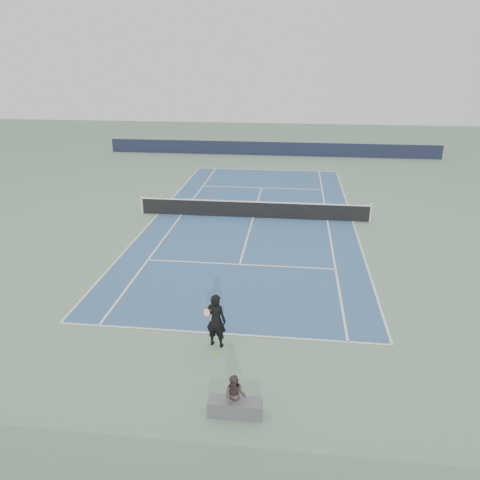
# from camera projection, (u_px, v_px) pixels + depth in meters

# --- Properties ---
(ground) EXTENTS (80.00, 80.00, 0.00)m
(ground) POSITION_uv_depth(u_px,v_px,m) (253.00, 218.00, 26.24)
(ground) COLOR slate
(court_surface) EXTENTS (10.97, 23.77, 0.01)m
(court_surface) POSITION_uv_depth(u_px,v_px,m) (253.00, 218.00, 26.24)
(court_surface) COLOR #35577E
(court_surface) RESTS_ON ground
(tennis_net) EXTENTS (12.90, 0.10, 1.07)m
(tennis_net) POSITION_uv_depth(u_px,v_px,m) (253.00, 209.00, 26.06)
(tennis_net) COLOR silver
(tennis_net) RESTS_ON ground
(windscreen_far) EXTENTS (30.00, 0.25, 1.20)m
(windscreen_far) POSITION_uv_depth(u_px,v_px,m) (271.00, 149.00, 42.55)
(windscreen_far) COLOR black
(windscreen_far) RESTS_ON ground
(tennis_player) EXTENTS (0.83, 0.63, 1.79)m
(tennis_player) POSITION_uv_depth(u_px,v_px,m) (216.00, 320.00, 14.35)
(tennis_player) COLOR black
(tennis_player) RESTS_ON ground
(tennis_ball) EXTENTS (0.07, 0.07, 0.07)m
(tennis_ball) POSITION_uv_depth(u_px,v_px,m) (214.00, 353.00, 14.23)
(tennis_ball) COLOR #CAD52B
(tennis_ball) RESTS_ON ground
(spectator_bench) EXTENTS (1.38, 0.51, 1.16)m
(spectator_bench) POSITION_uv_depth(u_px,v_px,m) (235.00, 402.00, 11.68)
(spectator_bench) COLOR #56565B
(spectator_bench) RESTS_ON ground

